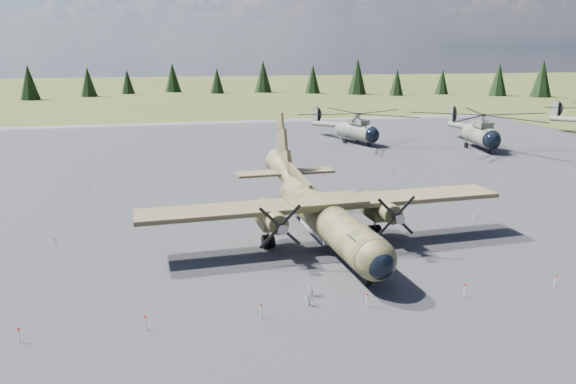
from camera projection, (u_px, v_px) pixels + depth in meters
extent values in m
plane|color=#505325|center=(281.00, 234.00, 43.66)|extent=(500.00, 500.00, 0.00)
cube|color=slate|center=(259.00, 201.00, 53.11)|extent=(120.00, 120.00, 0.04)
cylinder|color=#34381E|center=(327.00, 219.00, 40.33)|extent=(3.46, 16.77, 2.59)
sphere|color=#34381E|center=(375.00, 260.00, 32.57)|extent=(2.67, 2.67, 2.54)
sphere|color=black|center=(379.00, 264.00, 32.11)|extent=(1.96, 1.96, 1.87)
cube|color=black|center=(366.00, 240.00, 33.78)|extent=(1.93, 1.58, 0.51)
cone|color=#34381E|center=(287.00, 174.00, 50.27)|extent=(2.87, 6.48, 3.90)
cube|color=#96999B|center=(323.00, 229.00, 41.46)|extent=(2.05, 5.64, 0.46)
cube|color=#343B1F|center=(325.00, 203.00, 40.50)|extent=(26.96, 4.54, 0.32)
cube|color=#34381E|center=(325.00, 200.00, 40.45)|extent=(5.72, 3.62, 0.32)
cylinder|color=#34381E|center=(270.00, 215.00, 39.28)|extent=(1.64, 4.88, 1.39)
cube|color=#34381E|center=(268.00, 220.00, 40.12)|extent=(1.55, 3.21, 0.74)
cone|color=gray|center=(282.00, 228.00, 36.48)|extent=(0.75, 0.87, 0.70)
cylinder|color=black|center=(268.00, 241.00, 40.51)|extent=(0.87, 1.06, 1.02)
cylinder|color=#34381E|center=(380.00, 206.00, 41.46)|extent=(1.64, 4.88, 1.39)
cube|color=#34381E|center=(375.00, 212.00, 42.30)|extent=(1.55, 3.21, 0.74)
cone|color=gray|center=(398.00, 218.00, 38.66)|extent=(0.75, 0.87, 0.70)
cylinder|color=black|center=(374.00, 231.00, 42.69)|extent=(0.87, 1.06, 1.02)
cube|color=#34381E|center=(298.00, 176.00, 46.85)|extent=(0.62, 6.99, 1.55)
cube|color=#343B1F|center=(285.00, 172.00, 50.69)|extent=(8.98, 2.50, 0.20)
cylinder|color=gray|center=(367.00, 268.00, 33.84)|extent=(0.14, 0.14, 0.83)
cylinder|color=black|center=(367.00, 278.00, 34.01)|extent=(0.37, 0.88, 0.87)
cylinder|color=#64685A|center=(357.00, 132.00, 84.13)|extent=(4.64, 7.44, 2.44)
sphere|color=black|center=(372.00, 135.00, 81.26)|extent=(2.86, 2.86, 2.24)
sphere|color=#64685A|center=(342.00, 129.00, 87.01)|extent=(2.86, 2.86, 2.24)
cube|color=#64685A|center=(359.00, 122.00, 83.42)|extent=(2.61, 3.50, 0.73)
cylinder|color=gray|center=(359.00, 117.00, 83.24)|extent=(0.45, 0.45, 0.98)
cylinder|color=#64685A|center=(328.00, 124.00, 89.93)|extent=(3.55, 8.13, 1.40)
cube|color=#64685A|center=(315.00, 114.00, 92.62)|extent=(0.66, 1.36, 2.34)
cylinder|color=black|center=(317.00, 114.00, 92.80)|extent=(0.90, 2.41, 2.54)
cylinder|color=black|center=(369.00, 144.00, 82.09)|extent=(0.48, 0.72, 0.66)
cylinder|color=black|center=(345.00, 141.00, 84.77)|extent=(0.54, 0.83, 0.78)
cylinder|color=gray|center=(345.00, 138.00, 84.64)|extent=(0.17, 0.17, 1.42)
cylinder|color=black|center=(358.00, 139.00, 86.13)|extent=(0.54, 0.83, 0.78)
cylinder|color=gray|center=(358.00, 136.00, 86.00)|extent=(0.17, 0.17, 1.42)
cylinder|color=#64685A|center=(480.00, 136.00, 79.39)|extent=(3.74, 7.96, 2.66)
sphere|color=black|center=(492.00, 140.00, 75.71)|extent=(2.77, 2.77, 2.44)
sphere|color=#64685A|center=(470.00, 132.00, 83.08)|extent=(2.77, 2.77, 2.44)
cube|color=#64685A|center=(483.00, 124.00, 78.55)|extent=(2.28, 3.63, 0.80)
cylinder|color=gray|center=(483.00, 118.00, 78.35)|extent=(0.43, 0.43, 1.06)
cylinder|color=#64685A|center=(460.00, 126.00, 86.84)|extent=(2.20, 9.11, 1.52)
cube|color=#64685A|center=(451.00, 114.00, 90.35)|extent=(0.45, 1.51, 2.55)
cylinder|color=black|center=(454.00, 114.00, 90.38)|extent=(0.47, 2.74, 2.76)
cylinder|color=black|center=(489.00, 150.00, 76.70)|extent=(0.40, 0.76, 0.72)
cylinder|color=black|center=(466.00, 145.00, 80.90)|extent=(0.44, 0.89, 0.85)
cylinder|color=gray|center=(466.00, 141.00, 80.76)|extent=(0.17, 0.17, 1.54)
cylinder|color=black|center=(485.00, 145.00, 81.11)|extent=(0.44, 0.89, 0.85)
cylinder|color=gray|center=(486.00, 141.00, 80.97)|extent=(0.17, 0.17, 1.54)
cylinder|color=#64685A|center=(572.00, 120.00, 93.65)|extent=(1.56, 9.40, 1.57)
cube|color=#64685A|center=(555.00, 109.00, 97.12)|extent=(0.35, 1.55, 2.63)
cylinder|color=black|center=(557.00, 109.00, 97.23)|extent=(0.26, 2.85, 2.85)
cube|color=gray|center=(309.00, 301.00, 31.50)|extent=(0.10, 0.10, 0.54)
cube|color=white|center=(309.00, 297.00, 31.39)|extent=(0.47, 0.31, 0.30)
cube|color=gray|center=(312.00, 291.00, 32.73)|extent=(0.10, 0.10, 0.61)
cube|color=white|center=(312.00, 287.00, 32.61)|extent=(0.51, 0.28, 0.34)
cylinder|color=white|center=(19.00, 336.00, 27.41)|extent=(0.07, 0.07, 0.80)
cylinder|color=red|center=(18.00, 329.00, 27.31)|extent=(0.12, 0.12, 0.10)
cylinder|color=white|center=(145.00, 323.00, 28.68)|extent=(0.07, 0.07, 0.80)
cylinder|color=red|center=(145.00, 316.00, 28.58)|extent=(0.12, 0.12, 0.10)
cylinder|color=white|center=(261.00, 312.00, 29.96)|extent=(0.07, 0.07, 0.80)
cylinder|color=red|center=(261.00, 305.00, 29.86)|extent=(0.12, 0.12, 0.10)
cylinder|color=white|center=(367.00, 301.00, 31.24)|extent=(0.07, 0.07, 0.80)
cylinder|color=red|center=(367.00, 294.00, 31.14)|extent=(0.12, 0.12, 0.10)
cylinder|color=white|center=(465.00, 291.00, 32.52)|extent=(0.07, 0.07, 0.80)
cylinder|color=red|center=(465.00, 284.00, 32.42)|extent=(0.12, 0.12, 0.10)
cylinder|color=white|center=(555.00, 282.00, 33.79)|extent=(0.07, 0.07, 0.80)
cylinder|color=red|center=(556.00, 275.00, 33.69)|extent=(0.12, 0.12, 0.10)
cylinder|color=white|center=(89.00, 191.00, 55.27)|extent=(0.07, 0.07, 0.80)
cylinder|color=red|center=(89.00, 187.00, 55.17)|extent=(0.12, 0.12, 0.10)
cylinder|color=white|center=(172.00, 186.00, 56.98)|extent=(0.07, 0.07, 0.80)
cylinder|color=red|center=(171.00, 183.00, 56.88)|extent=(0.12, 0.12, 0.10)
cylinder|color=white|center=(250.00, 182.00, 58.68)|extent=(0.07, 0.07, 0.80)
cylinder|color=red|center=(249.00, 179.00, 58.58)|extent=(0.12, 0.12, 0.10)
cylinder|color=white|center=(323.00, 179.00, 60.38)|extent=(0.07, 0.07, 0.80)
cylinder|color=red|center=(323.00, 175.00, 60.28)|extent=(0.12, 0.12, 0.10)
cylinder|color=white|center=(392.00, 175.00, 62.08)|extent=(0.07, 0.07, 0.80)
cylinder|color=red|center=(393.00, 171.00, 61.98)|extent=(0.12, 0.12, 0.10)
cylinder|color=white|center=(56.00, 245.00, 40.05)|extent=(0.07, 0.07, 0.80)
cylinder|color=red|center=(55.00, 240.00, 39.95)|extent=(0.12, 0.12, 0.10)
cylinder|color=white|center=(473.00, 216.00, 47.08)|extent=(0.07, 0.07, 0.80)
cylinder|color=red|center=(474.00, 211.00, 46.98)|extent=(0.12, 0.12, 0.10)
cone|color=black|center=(542.00, 78.00, 163.89)|extent=(6.06, 6.06, 10.83)
cone|color=black|center=(499.00, 79.00, 168.20)|extent=(5.44, 5.44, 9.71)
cone|color=black|center=(442.00, 81.00, 174.14)|extent=(4.36, 4.36, 7.79)
cone|color=black|center=(397.00, 82.00, 169.42)|extent=(4.47, 4.47, 7.99)
cone|color=black|center=(357.00, 76.00, 173.48)|extent=(6.13, 6.13, 10.94)
cone|color=black|center=(313.00, 79.00, 177.48)|extent=(5.02, 5.02, 8.97)
cone|color=black|center=(263.00, 76.00, 180.95)|extent=(5.69, 5.69, 10.17)
cone|color=black|center=(217.00, 80.00, 177.12)|extent=(4.46, 4.46, 7.97)
cone|color=black|center=(173.00, 77.00, 182.56)|extent=(5.26, 5.26, 9.40)
cone|color=black|center=(127.00, 81.00, 175.32)|extent=(4.23, 4.23, 7.55)
cone|color=black|center=(88.00, 82.00, 165.25)|extent=(4.83, 4.83, 8.63)
cone|color=black|center=(29.00, 82.00, 154.93)|extent=(5.42, 5.42, 9.68)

